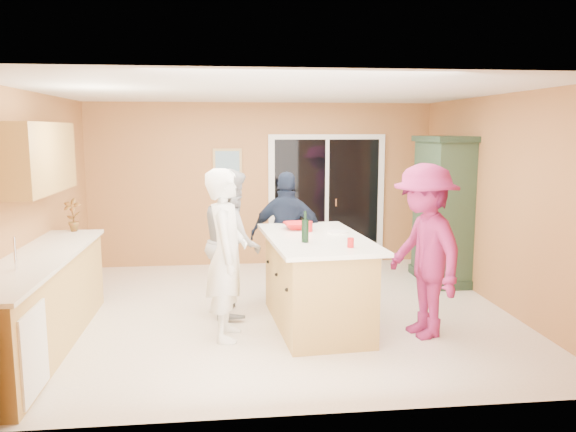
{
  "coord_description": "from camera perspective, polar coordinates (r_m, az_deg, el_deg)",
  "views": [
    {
      "loc": [
        -0.59,
        -6.49,
        2.17
      ],
      "look_at": [
        0.15,
        0.1,
        1.15
      ],
      "focal_mm": 35.0,
      "sensor_mm": 36.0,
      "label": 1
    }
  ],
  "objects": [
    {
      "name": "floor",
      "position": [
        6.87,
        -1.17,
        -9.68
      ],
      "size": [
        5.5,
        5.5,
        0.0
      ],
      "primitive_type": "plane",
      "color": "silver",
      "rests_on": "ground"
    },
    {
      "name": "ceiling",
      "position": [
        6.53,
        -1.24,
        12.52
      ],
      "size": [
        5.5,
        5.0,
        0.1
      ],
      "primitive_type": "cube",
      "color": "white",
      "rests_on": "wall_back"
    },
    {
      "name": "wall_back",
      "position": [
        9.05,
        -2.65,
        3.21
      ],
      "size": [
        5.5,
        0.1,
        2.6
      ],
      "primitive_type": "cube",
      "color": "tan",
      "rests_on": "ground"
    },
    {
      "name": "wall_front",
      "position": [
        4.13,
        1.97,
        -3.42
      ],
      "size": [
        5.5,
        0.1,
        2.6
      ],
      "primitive_type": "cube",
      "color": "tan",
      "rests_on": "ground"
    },
    {
      "name": "wall_left",
      "position": [
        6.89,
        -24.61,
        0.7
      ],
      "size": [
        0.1,
        5.0,
        2.6
      ],
      "primitive_type": "cube",
      "color": "tan",
      "rests_on": "ground"
    },
    {
      "name": "wall_right",
      "position": [
        7.35,
        20.68,
        1.38
      ],
      "size": [
        0.1,
        5.0,
        2.6
      ],
      "primitive_type": "cube",
      "color": "tan",
      "rests_on": "ground"
    },
    {
      "name": "left_cabinet_run",
      "position": [
        6.0,
        -24.45,
        -8.6
      ],
      "size": [
        0.65,
        3.05,
        1.24
      ],
      "color": "tan",
      "rests_on": "floor"
    },
    {
      "name": "upper_cabinets",
      "position": [
        6.6,
        -24.01,
        5.43
      ],
      "size": [
        0.35,
        1.6,
        0.75
      ],
      "primitive_type": "cube",
      "color": "tan",
      "rests_on": "wall_left"
    },
    {
      "name": "sliding_door",
      "position": [
        9.17,
        3.94,
        1.7
      ],
      "size": [
        1.9,
        0.07,
        2.1
      ],
      "color": "white",
      "rests_on": "floor"
    },
    {
      "name": "framed_picture",
      "position": [
        8.98,
        -6.17,
        5.05
      ],
      "size": [
        0.46,
        0.04,
        0.56
      ],
      "color": "tan",
      "rests_on": "wall_back"
    },
    {
      "name": "kitchen_island",
      "position": [
        6.29,
        2.88,
        -6.91
      ],
      "size": [
        1.19,
        2.0,
        1.01
      ],
      "rotation": [
        0.0,
        0.0,
        0.08
      ],
      "color": "tan",
      "rests_on": "floor"
    },
    {
      "name": "green_hutch",
      "position": [
        8.32,
        15.4,
        0.45
      ],
      "size": [
        0.6,
        1.14,
        2.09
      ],
      "color": "#213525",
      "rests_on": "floor"
    },
    {
      "name": "woman_white",
      "position": [
        5.84,
        -6.25,
        -3.92
      ],
      "size": [
        0.48,
        0.69,
        1.79
      ],
      "primitive_type": "imported",
      "rotation": [
        0.0,
        0.0,
        1.48
      ],
      "color": "white",
      "rests_on": "floor"
    },
    {
      "name": "woman_grey",
      "position": [
        6.66,
        -5.73,
        -2.62
      ],
      "size": [
        0.74,
        0.9,
        1.73
      ],
      "primitive_type": "imported",
      "rotation": [
        0.0,
        0.0,
        1.68
      ],
      "color": "#A5A6A8",
      "rests_on": "floor"
    },
    {
      "name": "woman_navy",
      "position": [
        7.18,
        -0.02,
        -2.05
      ],
      "size": [
        1.03,
        0.61,
        1.65
      ],
      "primitive_type": "imported",
      "rotation": [
        0.0,
        0.0,
        2.91
      ],
      "color": "#1C263E",
      "rests_on": "floor"
    },
    {
      "name": "woman_magenta",
      "position": [
        6.05,
        13.65,
        -3.47
      ],
      "size": [
        0.9,
        1.29,
        1.83
      ],
      "primitive_type": "imported",
      "rotation": [
        0.0,
        0.0,
        -1.37
      ],
      "color": "#8E1F58",
      "rests_on": "floor"
    },
    {
      "name": "serving_bowl",
      "position": [
        6.62,
        0.91,
        -1.0
      ],
      "size": [
        0.35,
        0.35,
        0.08
      ],
      "primitive_type": "imported",
      "rotation": [
        0.0,
        0.0,
        0.07
      ],
      "color": "red",
      "rests_on": "kitchen_island"
    },
    {
      "name": "tulip_vase",
      "position": [
        7.33,
        -21.04,
        0.1
      ],
      "size": [
        0.23,
        0.18,
        0.41
      ],
      "primitive_type": "imported",
      "rotation": [
        0.0,
        0.0,
        -0.16
      ],
      "color": "red",
      "rests_on": "left_cabinet_run"
    },
    {
      "name": "tumbler_near",
      "position": [
        6.46,
        2.15,
        -1.07
      ],
      "size": [
        0.1,
        0.1,
        0.12
      ],
      "primitive_type": "cylinder",
      "rotation": [
        0.0,
        0.0,
        0.16
      ],
      "color": "red",
      "rests_on": "kitchen_island"
    },
    {
      "name": "tumbler_far",
      "position": [
        5.62,
        6.38,
        -2.71
      ],
      "size": [
        0.08,
        0.08,
        0.1
      ],
      "primitive_type": "cylinder",
      "rotation": [
        0.0,
        0.0,
        0.28
      ],
      "color": "red",
      "rests_on": "kitchen_island"
    },
    {
      "name": "wine_bottle",
      "position": [
        5.83,
        1.75,
        -1.46
      ],
      "size": [
        0.08,
        0.08,
        0.33
      ],
      "rotation": [
        0.0,
        0.0,
        0.43
      ],
      "color": "black",
      "rests_on": "kitchen_island"
    },
    {
      "name": "white_plate",
      "position": [
        6.42,
        5.03,
        -1.62
      ],
      "size": [
        0.29,
        0.29,
        0.02
      ],
      "primitive_type": "cylinder",
      "rotation": [
        0.0,
        0.0,
        0.27
      ],
      "color": "white",
      "rests_on": "kitchen_island"
    }
  ]
}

